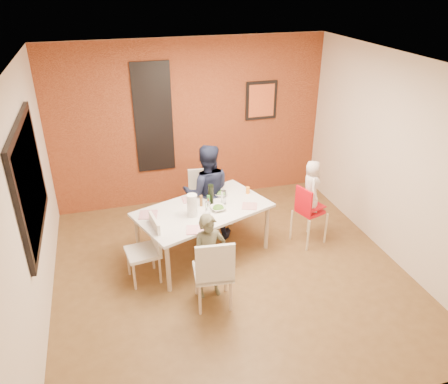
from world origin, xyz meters
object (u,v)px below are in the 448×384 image
object	(u,v)px
high_chair	(308,210)
wine_bottle	(211,194)
child_far	(207,192)
chair_far	(204,197)
child_near	(209,257)
toddler	(311,186)
chair_near	(214,271)
dining_table	(203,213)
paper_towel_roll	(192,205)
chair_left	(148,246)

from	to	relation	value
high_chair	wine_bottle	size ratio (longest dim) A/B	3.15
child_far	chair_far	bearing A→B (deg)	-83.25
child_near	toddler	distance (m)	1.85
chair_near	child_far	world-z (taller)	child_far
dining_table	child_far	xyz separation A→B (m)	(0.17, 0.46, 0.06)
chair_far	child_near	distance (m)	1.59
child_near	chair_far	bearing A→B (deg)	74.43
high_chair	child_far	xyz separation A→B (m)	(-1.33, 0.58, 0.18)
paper_towel_roll	child_far	bearing A→B (deg)	59.94
child_near	chair_left	bearing A→B (deg)	136.97
child_near	toddler	world-z (taller)	toddler
high_chair	child_near	xyz separation A→B (m)	(-1.64, -0.73, 0.01)
dining_table	chair_left	distance (m)	0.87
chair_left	dining_table	bearing A→B (deg)	104.42
chair_near	toddler	size ratio (longest dim) A/B	1.27
chair_near	chair_far	bearing A→B (deg)	-93.66
child_near	wine_bottle	size ratio (longest dim) A/B	3.86
high_chair	paper_towel_roll	world-z (taller)	paper_towel_roll
high_chair	wine_bottle	bearing A→B (deg)	62.53
chair_far	high_chair	bearing A→B (deg)	-25.21
chair_left	wine_bottle	world-z (taller)	wine_bottle
high_chair	paper_towel_roll	size ratio (longest dim) A/B	2.99
chair_left	toddler	size ratio (longest dim) A/B	1.16
chair_far	high_chair	xyz separation A→B (m)	(1.32, -0.83, 0.02)
chair_far	chair_left	distance (m)	1.41
chair_far	toddler	world-z (taller)	toddler
chair_near	child_near	xyz separation A→B (m)	(0.01, 0.24, 0.02)
chair_left	child_near	size ratio (longest dim) A/B	0.78
toddler	child_near	bearing A→B (deg)	128.70
child_near	dining_table	bearing A→B (deg)	76.86
chair_near	chair_far	xyz separation A→B (m)	(0.33, 1.80, -0.01)
high_chair	toddler	size ratio (longest dim) A/B	1.20
chair_near	toddler	xyz separation A→B (m)	(1.67, 0.99, 0.38)
chair_left	chair_near	bearing A→B (deg)	32.45
chair_far	paper_towel_roll	distance (m)	0.98
chair_near	child_near	bearing A→B (deg)	-85.67
wine_bottle	paper_towel_roll	bearing A→B (deg)	-142.02
toddler	chair_near	bearing A→B (deg)	135.19
dining_table	chair_far	bearing A→B (deg)	75.61
dining_table	high_chair	bearing A→B (deg)	-4.65
child_near	child_far	xyz separation A→B (m)	(0.31, 1.31, 0.17)
chair_left	toddler	xyz separation A→B (m)	(2.32, 0.21, 0.42)
child_far	chair_left	bearing A→B (deg)	47.99
child_far	toddler	size ratio (longest dim) A/B	1.94
chair_left	wine_bottle	bearing A→B (deg)	107.07
child_far	paper_towel_roll	size ratio (longest dim) A/B	4.80
chair_near	paper_towel_roll	distance (m)	1.02
child_far	wine_bottle	size ratio (longest dim) A/B	5.06
chair_far	child_far	xyz separation A→B (m)	(-0.01, -0.24, 0.20)
chair_near	toddler	distance (m)	1.97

